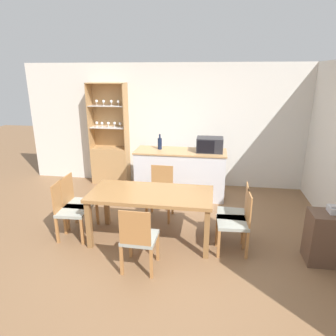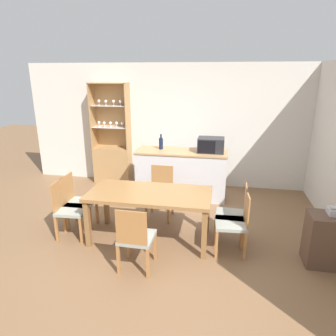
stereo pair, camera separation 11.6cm
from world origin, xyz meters
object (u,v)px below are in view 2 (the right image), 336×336
object	(u,v)px
display_cabinet	(113,156)
dining_chair_side_left_far	(77,202)
dining_table	(150,198)
dining_chair_side_left_near	(70,209)
microwave	(211,145)
dining_chair_side_right_far	(234,215)
side_cabinet	(332,240)
dining_chair_side_right_near	(234,223)
dining_chair_head_far	(160,193)
dining_chair_head_near	(136,238)
wine_bottle	(161,143)

from	to	relation	value
display_cabinet	dining_chair_side_left_far	size ratio (longest dim) A/B	2.49
dining_table	dining_chair_side_left_near	bearing A→B (deg)	-173.93
dining_chair_side_left_far	microwave	distance (m)	2.59
dining_chair_side_left_near	dining_chair_side_right_far	size ratio (longest dim) A/B	1.00
side_cabinet	dining_chair_side_left_near	bearing A→B (deg)	178.80
dining_chair_side_right_near	dining_chair_head_far	bearing A→B (deg)	50.81
dining_chair_side_right_far	microwave	world-z (taller)	microwave
dining_chair_side_right_near	dining_chair_side_left_far	bearing A→B (deg)	80.61
dining_chair_head_near	dining_chair_side_left_near	world-z (taller)	same
dining_chair_head_near	dining_chair_side_right_near	xyz separation A→B (m)	(1.19, 0.61, 0.00)
dining_chair_side_left_near	wine_bottle	distance (m)	2.21
microwave	wine_bottle	size ratio (longest dim) A/B	1.65
dining_chair_side_right_far	microwave	bearing A→B (deg)	16.61
dining_chair_side_left_near	wine_bottle	world-z (taller)	wine_bottle
wine_bottle	side_cabinet	distance (m)	3.32
dining_chair_side_left_near	microwave	distance (m)	2.75
dining_chair_head_far	wine_bottle	bearing A→B (deg)	-77.73
wine_bottle	dining_chair_side_left_near	bearing A→B (deg)	-117.86
display_cabinet	dining_chair_side_left_far	xyz separation A→B (m)	(0.20, -2.12, -0.17)
dining_chair_side_left_near	side_cabinet	xyz separation A→B (m)	(3.58, -0.08, -0.09)
microwave	dining_chair_head_near	bearing A→B (deg)	-107.60
dining_chair_side_right_far	dining_chair_head_far	world-z (taller)	same
dining_table	dining_chair_head_far	distance (m)	0.76
dining_table	dining_chair_head_near	xyz separation A→B (m)	(-0.00, -0.73, -0.22)
dining_chair_head_near	dining_chair_side_right_near	bearing A→B (deg)	28.40
display_cabinet	dining_chair_side_right_far	xyz separation A→B (m)	(2.57, -2.12, -0.17)
microwave	dining_chair_side_right_far	bearing A→B (deg)	-75.30
dining_chair_side_left_near	dining_chair_side_right_near	xyz separation A→B (m)	(2.37, 0.01, 0.00)
side_cabinet	display_cabinet	bearing A→B (deg)	147.08
dining_chair_side_right_far	dining_chair_side_left_near	bearing A→B (deg)	97.87
dining_chair_head_near	dining_chair_side_right_far	size ratio (longest dim) A/B	1.00
dining_table	dining_chair_side_left_near	xyz separation A→B (m)	(-1.19, -0.13, -0.22)
dining_chair_side_left_near	dining_chair_head_far	xyz separation A→B (m)	(1.19, 0.86, 0.00)
dining_chair_side_right_far	side_cabinet	bearing A→B (deg)	-103.12
dining_table	dining_chair_side_right_far	xyz separation A→B (m)	(1.19, 0.12, -0.22)
dining_chair_head_far	side_cabinet	xyz separation A→B (m)	(2.39, -0.93, -0.09)
dining_chair_head_far	wine_bottle	distance (m)	1.21
dining_chair_side_left_near	microwave	xyz separation A→B (m)	(1.96, 1.83, 0.62)
dining_chair_side_left_near	side_cabinet	size ratio (longest dim) A/B	1.26
display_cabinet	dining_chair_side_right_near	world-z (taller)	display_cabinet
dining_chair_side_right_far	dining_chair_head_near	bearing A→B (deg)	127.57
dining_chair_side_right_near	wine_bottle	world-z (taller)	wine_bottle
dining_table	wine_bottle	bearing A→B (deg)	96.22
dining_chair_side_right_far	display_cabinet	bearing A→B (deg)	52.39
display_cabinet	dining_table	xyz separation A→B (m)	(1.38, -2.24, 0.05)
dining_chair_side_right_far	dining_table	bearing A→B (deg)	97.77
dining_table	dining_chair_side_right_far	world-z (taller)	dining_chair_side_right_far
microwave	dining_chair_head_far	bearing A→B (deg)	-128.33
dining_chair_side_left_far	side_cabinet	world-z (taller)	dining_chair_side_left_far
dining_table	dining_chair_side_left_far	world-z (taller)	dining_chair_side_left_far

